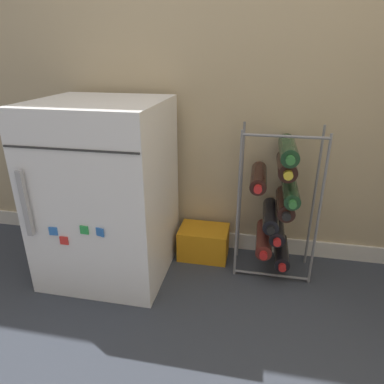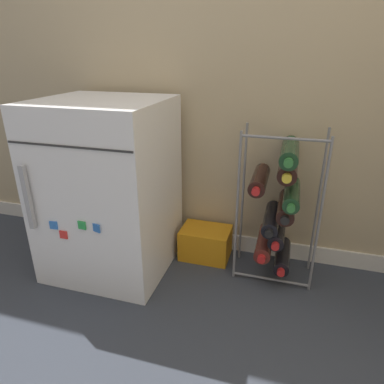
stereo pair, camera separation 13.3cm
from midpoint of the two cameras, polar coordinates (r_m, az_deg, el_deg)
The scene contains 5 objects.
ground_plane at distance 1.56m, azimuth 4.01°, elevation -18.96°, with size 14.00×14.00×0.00m, color #333842.
wall_back at distance 1.73m, azimuth 9.95°, elevation 29.05°, with size 7.03×0.07×2.50m.
mini_fridge at distance 1.68m, azimuth -11.49°, elevation 0.55°, with size 0.56×0.56×0.84m.
wine_rack at distance 1.64m, azimuth 16.57°, elevation -2.09°, with size 0.37×0.33×0.73m.
soda_box at distance 1.85m, azimuth 4.35°, elevation -8.47°, with size 0.26×0.18×0.16m.
Camera 2 is at (0.30, -1.13, 1.04)m, focal length 32.00 mm.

